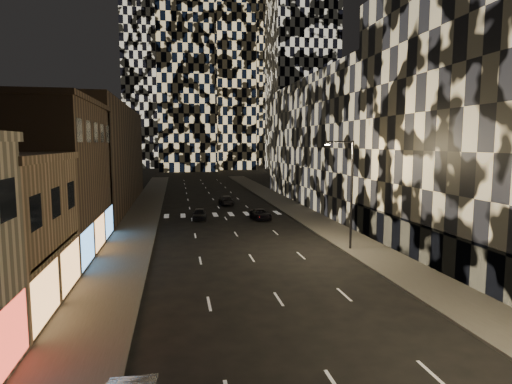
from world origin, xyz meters
name	(u,v)px	position (x,y,z in m)	size (l,w,h in m)	color
sidewalk_left	(141,216)	(-10.00, 50.00, 0.07)	(4.00, 120.00, 0.15)	#47443F
sidewalk_right	(299,211)	(10.00, 50.00, 0.07)	(4.00, 120.00, 0.15)	#47443F
curb_left	(159,216)	(-7.90, 50.00, 0.07)	(0.20, 120.00, 0.15)	#4C4C47
curb_right	(284,212)	(7.90, 50.00, 0.07)	(0.20, 120.00, 0.15)	#4C4C47
retail_brown	(32,180)	(-17.00, 33.50, 6.00)	(10.00, 15.00, 12.00)	#473528
retail_filler_left	(94,157)	(-17.00, 60.00, 7.00)	(10.00, 40.00, 14.00)	#473528
midrise_base	(429,246)	(12.30, 24.50, 1.50)	(0.60, 25.00, 3.00)	#383838
midrise_filler_right	(352,143)	(20.00, 57.00, 9.00)	(16.00, 40.00, 18.00)	#232326
tower_right_mid	(302,15)	(35.00, 135.00, 50.00)	(20.00, 20.00, 100.00)	black
tower_left_back	(156,4)	(-12.00, 165.00, 60.00)	(24.00, 24.00, 120.00)	black
tower_center_low	(185,21)	(-2.00, 140.00, 47.50)	(18.00, 18.00, 95.00)	black
streetlight_far	(349,187)	(8.35, 30.00, 5.35)	(2.55, 0.25, 9.00)	black
car_dark_midlane	(199,214)	(-3.12, 46.95, 0.65)	(1.55, 3.84, 1.31)	black
car_dark_oncoming	(226,200)	(1.37, 58.56, 0.67)	(1.87, 4.61, 1.34)	black
car_dark_rightlane	(261,214)	(4.00, 45.74, 0.59)	(1.95, 4.23, 1.18)	black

